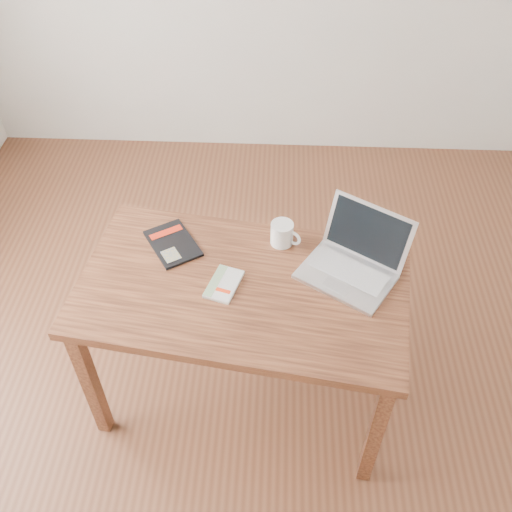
{
  "coord_description": "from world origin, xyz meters",
  "views": [
    {
      "loc": [
        0.03,
        -1.54,
        2.39
      ],
      "look_at": [
        -0.05,
        -0.01,
        0.85
      ],
      "focal_mm": 40.0,
      "sensor_mm": 36.0,
      "label": 1
    }
  ],
  "objects_px": {
    "black_guidebook": "(173,243)",
    "coffee_mug": "(283,233)",
    "laptop": "(354,260)",
    "desk": "(243,300)",
    "white_guidebook": "(224,284)"
  },
  "relations": [
    {
      "from": "desk",
      "to": "coffee_mug",
      "type": "height_order",
      "value": "coffee_mug"
    },
    {
      "from": "black_guidebook",
      "to": "coffee_mug",
      "type": "xyz_separation_m",
      "value": [
        0.45,
        0.03,
        0.05
      ]
    },
    {
      "from": "desk",
      "to": "laptop",
      "type": "xyz_separation_m",
      "value": [
        0.43,
        0.1,
        0.14
      ]
    },
    {
      "from": "black_guidebook",
      "to": "laptop",
      "type": "bearing_deg",
      "value": -40.68
    },
    {
      "from": "laptop",
      "to": "coffee_mug",
      "type": "distance_m",
      "value": 0.31
    },
    {
      "from": "desk",
      "to": "black_guidebook",
      "type": "height_order",
      "value": "black_guidebook"
    },
    {
      "from": "white_guidebook",
      "to": "coffee_mug",
      "type": "height_order",
      "value": "coffee_mug"
    },
    {
      "from": "white_guidebook",
      "to": "desk",
      "type": "bearing_deg",
      "value": 22.45
    },
    {
      "from": "laptop",
      "to": "black_guidebook",
      "type": "bearing_deg",
      "value": -155.97
    },
    {
      "from": "white_guidebook",
      "to": "laptop",
      "type": "distance_m",
      "value": 0.52
    },
    {
      "from": "laptop",
      "to": "desk",
      "type": "bearing_deg",
      "value": -134.2
    },
    {
      "from": "white_guidebook",
      "to": "black_guidebook",
      "type": "bearing_deg",
      "value": 154.18
    },
    {
      "from": "coffee_mug",
      "to": "white_guidebook",
      "type": "bearing_deg",
      "value": -102.72
    },
    {
      "from": "black_guidebook",
      "to": "laptop",
      "type": "distance_m",
      "value": 0.74
    },
    {
      "from": "desk",
      "to": "black_guidebook",
      "type": "bearing_deg",
      "value": 153.56
    }
  ]
}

